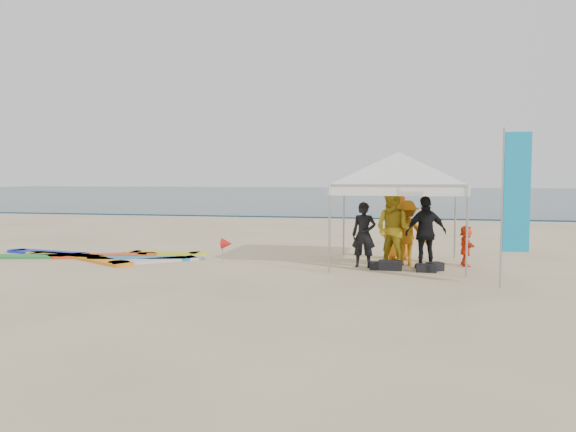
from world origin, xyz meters
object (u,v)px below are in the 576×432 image
(feather_flag, at_px, (515,194))
(canopy_tent, at_px, (399,152))
(person_orange_b, at_px, (398,227))
(person_orange_a, at_px, (406,233))
(person_black_b, at_px, (426,233))
(person_black_a, at_px, (364,235))
(marker_pennant, at_px, (227,244))
(surfboard_spread, at_px, (100,256))
(person_seated, at_px, (466,246))
(person_yellow, at_px, (393,229))

(feather_flag, bearing_deg, canopy_tent, 131.73)
(feather_flag, bearing_deg, person_orange_b, 123.10)
(person_orange_a, xyz_separation_m, person_black_b, (0.46, -0.51, 0.06))
(person_black_a, height_order, marker_pennant, person_black_a)
(person_black_b, relative_size, feather_flag, 0.55)
(person_black_b, xyz_separation_m, marker_pennant, (-5.04, -0.02, -0.39))
(person_orange_a, bearing_deg, surfboard_spread, 2.04)
(person_black_b, bearing_deg, person_seated, -167.37)
(person_seated, bearing_deg, feather_flag, -169.49)
(feather_flag, distance_m, marker_pennant, 7.12)
(person_black_a, height_order, person_yellow, person_yellow)
(canopy_tent, height_order, marker_pennant, canopy_tent)
(person_black_a, bearing_deg, surfboard_spread, -178.85)
(person_black_a, xyz_separation_m, person_orange_a, (1.03, 0.56, 0.01))
(marker_pennant, bearing_deg, person_orange_a, 6.62)
(canopy_tent, bearing_deg, person_yellow, -101.27)
(person_black_a, bearing_deg, person_orange_b, 64.41)
(person_orange_b, relative_size, surfboard_spread, 0.29)
(person_seated, xyz_separation_m, canopy_tent, (-1.69, -0.14, 2.34))
(canopy_tent, bearing_deg, person_black_b, -38.25)
(person_black_b, xyz_separation_m, person_seated, (1.00, 0.68, -0.38))
(person_yellow, relative_size, person_orange_b, 1.09)
(person_orange_a, relative_size, canopy_tent, 0.38)
(person_black_a, relative_size, person_black_b, 0.91)
(canopy_tent, xyz_separation_m, surfboard_spread, (-8.08, -0.45, -2.82))
(person_orange_b, relative_size, canopy_tent, 0.40)
(person_orange_a, relative_size, surfboard_spread, 0.28)
(surfboard_spread, bearing_deg, person_yellow, -0.40)
(person_black_a, distance_m, person_black_b, 1.49)
(surfboard_spread, bearing_deg, person_seated, 3.47)
(person_black_a, distance_m, person_yellow, 0.73)
(person_orange_b, distance_m, canopy_tent, 2.19)
(person_black_b, xyz_separation_m, person_orange_b, (-0.68, 1.49, -0.01))
(person_black_a, distance_m, surfboard_spread, 7.31)
(person_yellow, height_order, canopy_tent, canopy_tent)
(person_black_a, distance_m, person_seated, 2.62)
(person_yellow, xyz_separation_m, marker_pennant, (-4.25, -0.05, -0.46))
(person_black_a, height_order, surfboard_spread, person_black_a)
(person_orange_a, xyz_separation_m, person_orange_b, (-0.22, 0.98, 0.05))
(person_black_a, xyz_separation_m, person_orange_b, (0.81, 1.54, 0.07))
(person_orange_b, xyz_separation_m, feather_flag, (2.32, -3.56, 1.01))
(feather_flag, relative_size, marker_pennant, 5.04)
(marker_pennant, relative_size, surfboard_spread, 0.11)
(person_seated, relative_size, surfboard_spread, 0.17)
(person_black_b, distance_m, marker_pennant, 5.05)
(canopy_tent, relative_size, surfboard_spread, 0.73)
(person_seated, height_order, surfboard_spread, person_seated)
(person_black_a, distance_m, marker_pennant, 3.56)
(person_yellow, distance_m, person_orange_b, 1.46)
(person_seated, distance_m, feather_flag, 3.14)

